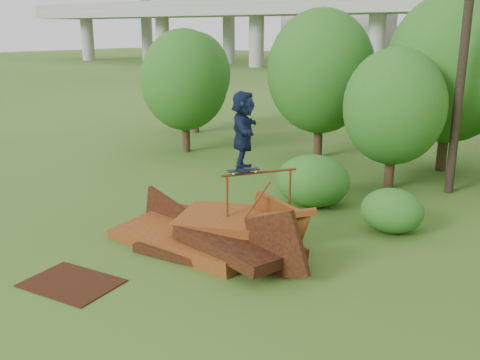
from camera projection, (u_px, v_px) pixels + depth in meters
The scene contains 14 objects.
ground at pixel (220, 277), 11.54m from camera, with size 240.00×240.00×0.00m, color #2D5116.
scrap_pile at pixel (212, 234), 13.10m from camera, with size 5.76×2.83×1.89m.
grind_rail at pixel (259, 195), 13.08m from camera, with size 1.20×1.63×1.87m.
skateboard at pixel (243, 170), 12.75m from camera, with size 0.63×0.76×0.08m.
skater at pixel (243, 131), 12.50m from camera, with size 1.73×0.55×1.87m, color #101B37.
flat_plate at pixel (71, 283), 11.25m from camera, with size 1.91×1.37×0.03m, color black.
tree_0 at pixel (185, 80), 22.78m from camera, with size 3.74×3.74×5.27m.
tree_1 at pixel (321, 72), 21.64m from camera, with size 4.35×4.35×6.06m.
tree_2 at pixel (394, 107), 17.35m from camera, with size 3.32×3.32×4.67m.
tree_3 at pixel (451, 68), 19.39m from camera, with size 4.72×4.72×6.55m.
tree_6 at pixel (195, 74), 27.31m from camera, with size 3.69×3.69×5.16m.
shrub_left at pixel (313, 181), 16.11m from camera, with size 2.26×2.09×1.56m, color #124612.
shrub_right at pixel (392, 211), 14.04m from camera, with size 1.65×1.51×1.17m, color #124612.
utility_pole at pixel (464, 47), 16.38m from camera, with size 1.40×0.28×9.20m.
Camera 1 is at (6.15, -8.58, 5.13)m, focal length 40.00 mm.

